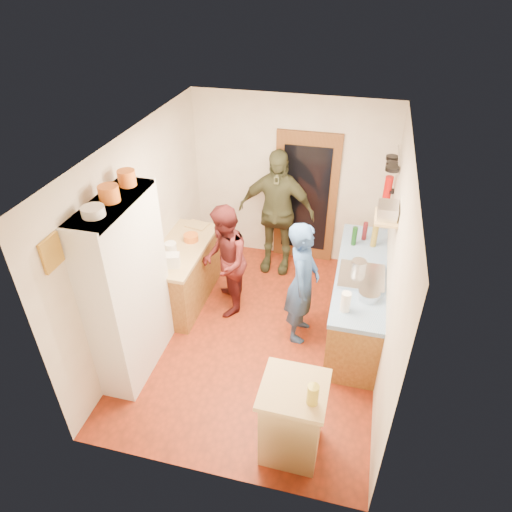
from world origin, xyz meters
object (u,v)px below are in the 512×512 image
at_px(hutch_body, 128,290).
at_px(person_hob, 304,284).
at_px(person_left, 227,260).
at_px(right_counter_base, 357,300).
at_px(island_base, 292,421).
at_px(person_back, 277,213).

height_order(hutch_body, person_hob, hutch_body).
bearing_deg(person_left, hutch_body, -47.63).
relative_size(right_counter_base, person_hob, 1.33).
distance_m(hutch_body, right_counter_base, 2.90).
bearing_deg(island_base, person_left, 122.45).
bearing_deg(island_base, person_hob, 95.63).
xyz_separation_m(hutch_body, person_left, (0.74, 1.25, -0.30)).
xyz_separation_m(right_counter_base, person_left, (-1.76, -0.05, 0.38)).
distance_m(island_base, person_hob, 1.71).
distance_m(island_base, person_back, 3.24).
bearing_deg(person_hob, person_left, 74.72).
relative_size(right_counter_base, person_back, 1.12).
xyz_separation_m(right_counter_base, island_base, (-0.50, -2.03, 0.01)).
bearing_deg(person_left, right_counter_base, 74.87).
xyz_separation_m(right_counter_base, person_back, (-1.31, 1.06, 0.56)).
distance_m(person_left, person_back, 1.22).
height_order(hutch_body, person_back, hutch_body).
relative_size(island_base, person_left, 0.54).
distance_m(hutch_body, person_left, 1.48).
relative_size(island_base, person_back, 0.44).
bearing_deg(person_back, island_base, -74.64).
bearing_deg(person_hob, hutch_body, 117.88).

